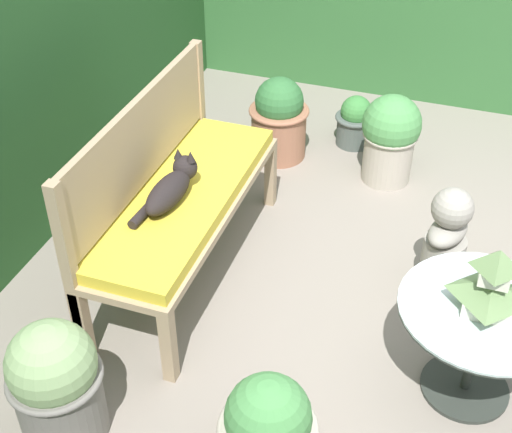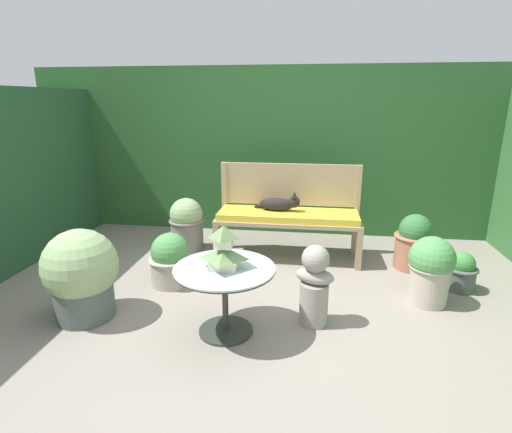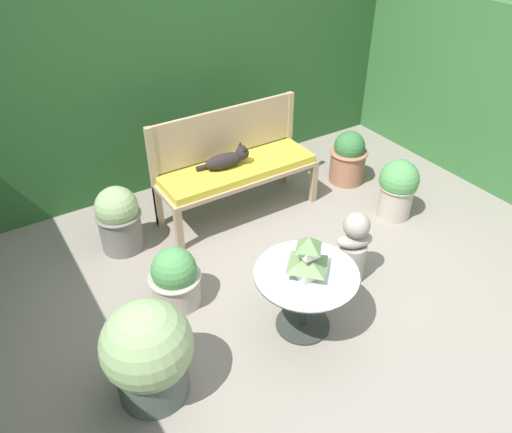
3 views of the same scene
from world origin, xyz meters
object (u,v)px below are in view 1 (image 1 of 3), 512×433
pagoda_birdhouse (492,284)px  potted_plant_path_edge (390,137)px  potted_plant_bench_left (355,122)px  potted_plant_hedge_corner (56,383)px  cat (171,187)px  patio_table (481,326)px  potted_plant_patio_mid (268,430)px  potted_plant_bench_right (279,119)px  garden_bench (186,203)px  garden_bust (446,242)px

pagoda_birdhouse → potted_plant_path_edge: pagoda_birdhouse is taller
pagoda_birdhouse → potted_plant_bench_left: size_ratio=0.87×
potted_plant_hedge_corner → potted_plant_path_edge: (2.39, -0.93, 0.00)m
potted_plant_path_edge → cat: bearing=146.7°
potted_plant_hedge_corner → potted_plant_bench_left: potted_plant_hedge_corner is taller
patio_table → potted_plant_bench_left: 2.20m
potted_plant_bench_left → potted_plant_patio_mid: bearing=-174.7°
potted_plant_bench_left → potted_plant_bench_right: potted_plant_bench_right is taller
garden_bench → potted_plant_hedge_corner: bearing=175.8°
pagoda_birdhouse → potted_plant_bench_left: (1.96, 0.97, -0.48)m
potted_plant_bench_left → cat: bearing=161.0°
patio_table → garden_bust: 0.68m
cat → garden_bust: cat is taller
potted_plant_bench_left → pagoda_birdhouse: bearing=-153.6°
patio_table → potted_plant_hedge_corner: (-0.79, 1.60, -0.10)m
cat → potted_plant_patio_mid: 1.30m
patio_table → potted_plant_patio_mid: (-0.68, 0.73, -0.17)m
cat → potted_plant_bench_left: cat is taller
potted_plant_hedge_corner → patio_table: bearing=-63.7°
potted_plant_hedge_corner → potted_plant_patio_mid: bearing=-82.4°
garden_bench → garden_bust: size_ratio=2.40×
patio_table → potted_plant_hedge_corner: bearing=116.3°
cat → potted_plant_bench_right: bearing=-1.1°
patio_table → potted_plant_hedge_corner: potted_plant_hedge_corner is taller
garden_bench → potted_plant_bench_left: size_ratio=4.24×
pagoda_birdhouse → potted_plant_path_edge: bearing=22.9°
cat → pagoda_birdhouse: 1.57m
patio_table → potted_plant_bench_left: patio_table is taller
pagoda_birdhouse → garden_bust: size_ratio=0.49×
garden_bench → potted_plant_patio_mid: size_ratio=3.08×
garden_bench → patio_table: (-0.35, -1.52, -0.04)m
potted_plant_hedge_corner → pagoda_birdhouse: bearing=-63.7°
cat → pagoda_birdhouse: bearing=-95.5°
patio_table → garden_bust: bearing=18.5°
garden_bench → potted_plant_hedge_corner: potted_plant_hedge_corner is taller
potted_plant_bench_left → potted_plant_bench_right: (-0.32, 0.45, 0.10)m
garden_bench → potted_plant_bench_right: potted_plant_bench_right is taller
potted_plant_bench_right → pagoda_birdhouse: bearing=-139.1°
patio_table → potted_plant_hedge_corner: 1.79m
garden_bust → potted_plant_bench_left: bearing=48.2°
patio_table → potted_plant_hedge_corner: size_ratio=1.20×
potted_plant_hedge_corner → garden_bust: bearing=-44.1°
garden_bust → potted_plant_bench_left: (1.31, 0.76, -0.15)m
potted_plant_hedge_corner → potted_plant_patio_mid: potted_plant_hedge_corner is taller
garden_bust → potted_plant_bench_left: size_ratio=1.77×
potted_plant_bench_left → potted_plant_hedge_corner: bearing=167.0°
garden_bench → potted_plant_patio_mid: garden_bench is taller
cat → potted_plant_hedge_corner: (-1.06, 0.05, -0.29)m
pagoda_birdhouse → potted_plant_patio_mid: 1.08m
cat → patio_table: (-0.27, -1.55, -0.19)m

